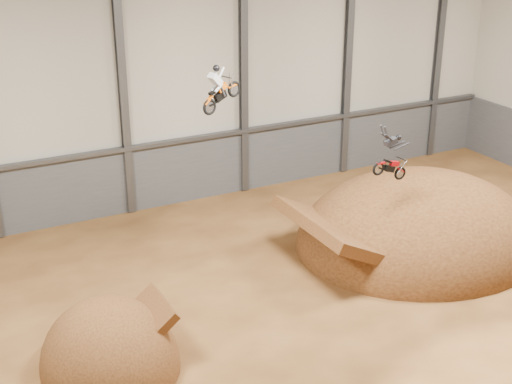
% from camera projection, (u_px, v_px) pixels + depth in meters
% --- Properties ---
extents(floor, '(40.00, 40.00, 0.00)m').
position_uv_depth(floor, '(340.00, 336.00, 26.92)').
color(floor, '#543116').
rests_on(floor, ground).
extents(back_wall, '(40.00, 0.10, 14.00)m').
position_uv_depth(back_wall, '(184.00, 74.00, 36.61)').
color(back_wall, beige).
rests_on(back_wall, ground).
extents(lower_band_back, '(39.80, 0.18, 3.50)m').
position_uv_depth(lower_band_back, '(188.00, 170.00, 38.51)').
color(lower_band_back, '#515358').
rests_on(lower_band_back, ground).
extents(steel_rail, '(39.80, 0.35, 0.20)m').
position_uv_depth(steel_rail, '(188.00, 139.00, 37.71)').
color(steel_rail, '#47494F').
rests_on(steel_rail, lower_band_back).
extents(steel_column_2, '(0.40, 0.36, 13.90)m').
position_uv_depth(steel_column_2, '(122.00, 82.00, 35.03)').
color(steel_column_2, '#47494F').
rests_on(steel_column_2, ground).
extents(steel_column_3, '(0.40, 0.36, 13.90)m').
position_uv_depth(steel_column_3, '(243.00, 68.00, 37.86)').
color(steel_column_3, '#47494F').
rests_on(steel_column_3, ground).
extents(steel_column_4, '(0.40, 0.36, 13.90)m').
position_uv_depth(steel_column_4, '(348.00, 57.00, 40.69)').
color(steel_column_4, '#47494F').
rests_on(steel_column_4, ground).
extents(steel_column_5, '(0.40, 0.36, 13.90)m').
position_uv_depth(steel_column_5, '(439.00, 47.00, 43.52)').
color(steel_column_5, '#47494F').
rests_on(steel_column_5, ground).
extents(takeoff_ramp, '(4.84, 5.59, 4.84)m').
position_uv_depth(takeoff_ramp, '(111.00, 365.00, 25.22)').
color(takeoff_ramp, '#412310').
rests_on(takeoff_ramp, ground).
extents(landing_ramp, '(11.94, 10.57, 6.89)m').
position_uv_depth(landing_ramp, '(416.00, 244.00, 34.17)').
color(landing_ramp, '#412310').
rests_on(landing_ramp, ground).
extents(fmx_rider_a, '(2.70, 1.55, 2.46)m').
position_uv_depth(fmx_rider_a, '(224.00, 82.00, 28.29)').
color(fmx_rider_a, '#DE5E0B').
extents(fmx_rider_b, '(2.97, 0.77, 2.74)m').
position_uv_depth(fmx_rider_b, '(389.00, 154.00, 29.30)').
color(fmx_rider_b, red).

